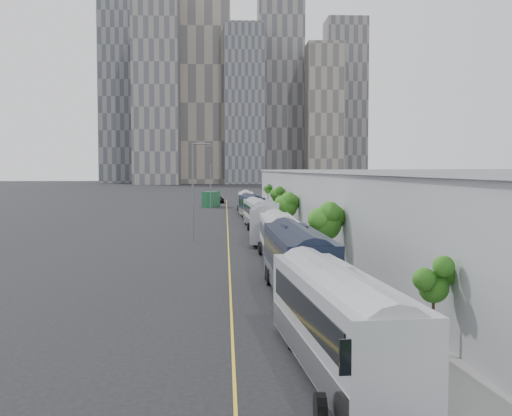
{
  "coord_description": "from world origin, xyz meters",
  "views": [
    {
      "loc": [
        -1.79,
        -17.2,
        7.18
      ],
      "look_at": [
        1.57,
        52.6,
        3.0
      ],
      "focal_mm": 45.0,
      "sensor_mm": 36.0,
      "label": 1
    }
  ],
  "objects": [
    {
      "name": "bus_5",
      "position": [
        2.06,
        77.19,
        1.49
      ],
      "size": [
        3.54,
        12.23,
        3.52
      ],
      "rotation": [
        0.0,
        0.0,
        0.09
      ],
      "color": "black",
      "rests_on": "ground"
    },
    {
      "name": "bus_2",
      "position": [
        2.43,
        33.08,
        1.55
      ],
      "size": [
        2.81,
        12.58,
        3.67
      ],
      "rotation": [
        0.0,
        0.0,
        -0.02
      ],
      "color": "silver",
      "rests_on": "ground"
    },
    {
      "name": "tree_3",
      "position": [
        5.9,
        76.37,
        3.51
      ],
      "size": [
        1.81,
        1.81,
        4.45
      ],
      "color": "black",
      "rests_on": "ground"
    },
    {
      "name": "suv",
      "position": [
        -3.54,
        121.15,
        0.81
      ],
      "size": [
        3.25,
        6.05,
        1.61
      ],
      "primitive_type": "imported",
      "rotation": [
        0.0,
        0.0,
        0.1
      ],
      "color": "black",
      "rests_on": "ground"
    },
    {
      "name": "bus_1",
      "position": [
        2.28,
        18.82,
        1.66
      ],
      "size": [
        3.0,
        13.53,
        3.94
      ],
      "rotation": [
        0.0,
        0.0,
        0.02
      ],
      "color": "black",
      "rests_on": "ground"
    },
    {
      "name": "street_lamp_far",
      "position": [
        -4.3,
        102.46,
        4.8
      ],
      "size": [
        2.04,
        0.22,
        8.24
      ],
      "color": "#59595E",
      "rests_on": "ground"
    },
    {
      "name": "lane_line",
      "position": [
        -1.5,
        55.0,
        0.01
      ],
      "size": [
        0.12,
        160.0,
        0.02
      ],
      "primitive_type": "cube",
      "color": "gold",
      "rests_on": "ground"
    },
    {
      "name": "shipping_container",
      "position": [
        -4.51,
        106.52,
        1.49
      ],
      "size": [
        3.46,
        5.73,
        2.98
      ],
      "primitive_type": "cube",
      "rotation": [
        0.0,
        0.0,
        -0.24
      ],
      "color": "#154627",
      "rests_on": "ground"
    },
    {
      "name": "bus_4",
      "position": [
        2.15,
        62.6,
        1.49
      ],
      "size": [
        2.99,
        12.18,
        3.53
      ],
      "rotation": [
        0.0,
        0.0,
        0.04
      ],
      "color": "silver",
      "rests_on": "ground"
    },
    {
      "name": "tree_4",
      "position": [
        6.23,
        102.59,
        3.3
      ],
      "size": [
        1.14,
        1.14,
        3.99
      ],
      "color": "black",
      "rests_on": "ground"
    },
    {
      "name": "bus_3",
      "position": [
        2.3,
        46.8,
        1.62
      ],
      "size": [
        3.79,
        13.3,
        3.84
      ],
      "rotation": [
        0.0,
        0.0,
        -0.09
      ],
      "color": "gray",
      "rests_on": "ground"
    },
    {
      "name": "tree_1",
      "position": [
        5.62,
        29.67,
        3.49
      ],
      "size": [
        2.36,
        2.36,
        4.69
      ],
      "color": "black",
      "rests_on": "ground"
    },
    {
      "name": "street_lamp_near",
      "position": [
        -4.87,
        47.27,
        5.63
      ],
      "size": [
        2.04,
        0.22,
        9.86
      ],
      "color": "#59595E",
      "rests_on": "ground"
    },
    {
      "name": "skyline",
      "position": [
        -2.9,
        324.16,
        50.85
      ],
      "size": [
        145.0,
        64.0,
        120.0
      ],
      "color": "slate",
      "rests_on": "ground"
    },
    {
      "name": "sidewalk",
      "position": [
        9.0,
        55.0,
        0.06
      ],
      "size": [
        10.0,
        170.0,
        0.12
      ],
      "primitive_type": "cube",
      "color": "gray",
      "rests_on": "ground"
    },
    {
      "name": "depot",
      "position": [
        12.99,
        55.0,
        3.51
      ],
      "size": [
        12.45,
        160.4,
        7.2
      ],
      "color": "gray",
      "rests_on": "ground"
    },
    {
      "name": "tree_0",
      "position": [
        6.21,
        6.84,
        2.76
      ],
      "size": [
        1.19,
        1.19,
        3.42
      ],
      "color": "black",
      "rests_on": "ground"
    },
    {
      "name": "bus_0",
      "position": [
        2.12,
        4.79,
        1.57
      ],
      "size": [
        3.55,
        12.87,
        3.72
      ],
      "rotation": [
        0.0,
        0.0,
        0.08
      ],
      "color": "#A7A9B1",
      "rests_on": "ground"
    },
    {
      "name": "tree_2",
      "position": [
        5.49,
        58.6,
        3.15
      ],
      "size": [
        2.62,
        2.62,
        4.47
      ],
      "color": "black",
      "rests_on": "ground"
    },
    {
      "name": "bus_6",
      "position": [
        1.71,
        91.24,
        1.5
      ],
      "size": [
        2.79,
        12.23,
        3.56
      ],
      "rotation": [
        0.0,
        0.0,
        -0.03
      ],
      "color": "white",
      "rests_on": "ground"
    }
  ]
}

